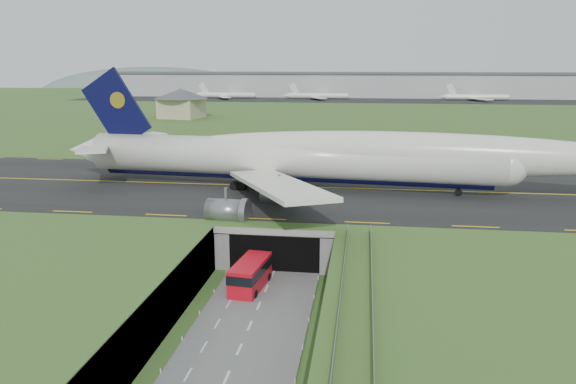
# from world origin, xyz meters

# --- Properties ---
(ground) EXTENTS (900.00, 900.00, 0.00)m
(ground) POSITION_xyz_m (0.00, 0.00, 0.00)
(ground) COLOR #425D25
(ground) RESTS_ON ground
(airfield_deck) EXTENTS (800.00, 800.00, 6.00)m
(airfield_deck) POSITION_xyz_m (0.00, 0.00, 3.00)
(airfield_deck) COLOR gray
(airfield_deck) RESTS_ON ground
(trench_road) EXTENTS (12.00, 75.00, 0.20)m
(trench_road) POSITION_xyz_m (0.00, -7.50, 0.10)
(trench_road) COLOR slate
(trench_road) RESTS_ON ground
(taxiway) EXTENTS (800.00, 44.00, 0.18)m
(taxiway) POSITION_xyz_m (0.00, 33.00, 6.09)
(taxiway) COLOR black
(taxiway) RESTS_ON airfield_deck
(tunnel_portal) EXTENTS (17.00, 22.30, 6.00)m
(tunnel_portal) POSITION_xyz_m (0.00, 16.71, 3.33)
(tunnel_portal) COLOR gray
(tunnel_portal) RESTS_ON ground
(guideway) EXTENTS (3.00, 53.00, 7.05)m
(guideway) POSITION_xyz_m (11.00, -19.11, 5.32)
(guideway) COLOR #A8A8A3
(guideway) RESTS_ON ground
(jumbo_jet) EXTENTS (99.82, 63.06, 20.93)m
(jumbo_jet) POSITION_xyz_m (5.71, 31.44, 11.64)
(jumbo_jet) COLOR white
(jumbo_jet) RESTS_ON ground
(shuttle_tram) EXTENTS (4.13, 8.76, 3.42)m
(shuttle_tram) POSITION_xyz_m (-1.99, 2.18, 1.87)
(shuttle_tram) COLOR red
(shuttle_tram) RESTS_ON ground
(service_building) EXTENTS (23.79, 23.79, 11.42)m
(service_building) POSITION_xyz_m (-59.70, 151.38, 12.76)
(service_building) COLOR #B9B085
(service_building) RESTS_ON ground
(cargo_terminal) EXTENTS (320.00, 67.00, 15.60)m
(cargo_terminal) POSITION_xyz_m (-0.05, 299.41, 13.96)
(cargo_terminal) COLOR #B2B2B2
(cargo_terminal) RESTS_ON ground
(distant_hills) EXTENTS (700.00, 91.00, 60.00)m
(distant_hills) POSITION_xyz_m (64.38, 430.00, -4.00)
(distant_hills) COLOR slate
(distant_hills) RESTS_ON ground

